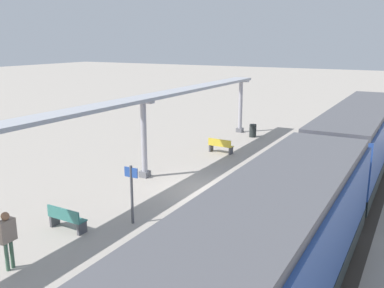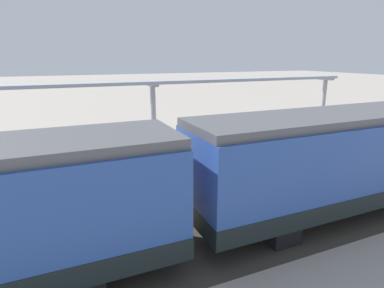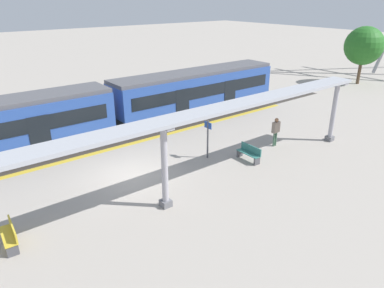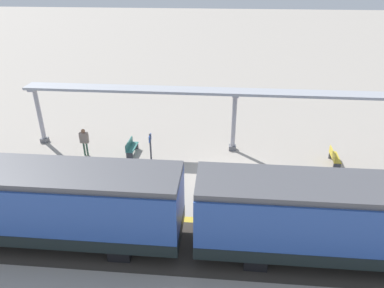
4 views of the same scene
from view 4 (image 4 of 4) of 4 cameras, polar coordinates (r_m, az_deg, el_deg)
The scene contains 12 objects.
ground_plane at distance 19.85m, azimuth 5.97°, elevation -5.54°, with size 176.00×176.00×0.00m, color #A49B91.
tactile_edge_strip at distance 16.79m, azimuth 6.03°, elevation -12.35°, with size 0.41×31.86×0.01m, color gold.
trackbed at distance 15.43m, azimuth 6.06°, elevation -16.57°, with size 3.20×43.86×0.01m, color #38332D.
train_near_carriage at distance 15.37m, azimuth 26.69°, elevation -11.15°, with size 2.65×13.31×3.48m.
train_far_carriage at distance 16.38m, azimuth -25.83°, elevation -8.49°, with size 2.65×13.31×3.48m.
canopy_pillar_second at distance 22.08m, azimuth 6.74°, elevation 3.52°, with size 1.10×0.44×3.79m.
canopy_pillar_third at distance 24.98m, azimuth -23.32°, elevation 4.26°, with size 1.10×0.44×3.79m.
canopy_beam at distance 21.38m, azimuth 6.40°, elevation 8.35°, with size 1.20×25.34×0.16m, color #A8AAB2.
bench_near_end at distance 22.56m, azimuth 21.87°, elevation -1.98°, with size 1.52×0.53×0.86m.
bench_mid_platform at distance 22.42m, azimuth -9.77°, elevation -0.49°, with size 1.51×0.48×0.86m.
platform_info_sign at distance 20.20m, azimuth -6.68°, elevation -0.63°, with size 0.56×0.10×2.20m.
passenger_by_the_benches at distance 22.55m, azimuth -16.95°, elevation 0.76°, with size 0.25×0.52×1.79m.
Camera 4 is at (-16.81, 0.56, 10.54)m, focal length 33.14 mm.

